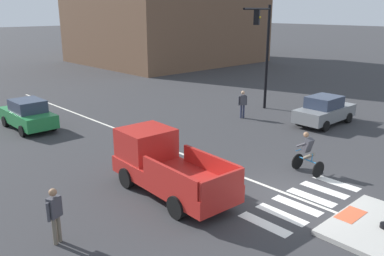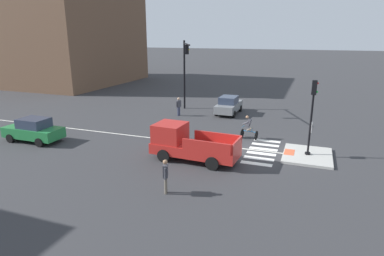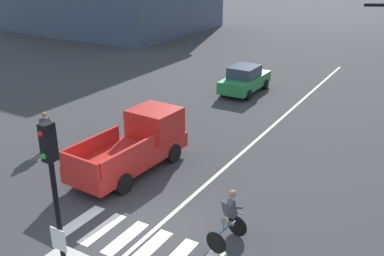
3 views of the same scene
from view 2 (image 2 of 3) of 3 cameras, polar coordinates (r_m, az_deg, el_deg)
ground_plane at (r=21.39m, az=10.77°, el=-3.82°), size 300.00×300.00×0.00m
traffic_island at (r=21.14m, az=19.41°, el=-4.51°), size 3.41×2.82×0.15m
tactile_pad_front at (r=21.13m, az=16.56°, el=-4.03°), size 1.10×0.60×0.01m
signal_pole at (r=20.38m, az=20.15°, el=2.84°), size 0.44×0.38×4.49m
crosswalk_stripe_a at (r=19.26m, az=11.11°, el=-6.10°), size 0.44×1.80×0.01m
crosswalk_stripe_b at (r=20.08m, az=11.54°, el=-5.19°), size 0.44×1.80×0.01m
crosswalk_stripe_c at (r=20.91m, az=11.93°, el=-4.35°), size 0.44×1.80×0.01m
crosswalk_stripe_d at (r=21.74m, az=12.29°, el=-3.58°), size 0.44×1.80×0.01m
crosswalk_stripe_e at (r=22.58m, az=12.63°, el=-2.86°), size 0.44×1.80×0.01m
crosswalk_stripe_f at (r=23.42m, az=12.93°, el=-2.19°), size 0.44×1.80×0.01m
lane_centre_line at (r=24.95m, az=-12.43°, el=-1.04°), size 0.14×28.00×0.01m
traffic_light_mast at (r=30.95m, az=-1.18°, el=10.94°), size 5.84×2.86×6.60m
building_corner_left at (r=54.56m, az=-21.53°, el=15.74°), size 19.77×18.34×15.82m
car_green_westbound_distant at (r=25.05m, az=-25.83°, el=-0.30°), size 1.86×4.11×1.64m
car_grey_cross_right at (r=30.72m, az=6.41°, el=3.98°), size 4.12×1.88×1.64m
pickup_truck_red_westbound_near at (r=19.22m, az=-0.79°, el=-2.73°), size 2.25×5.19×2.08m
cyclist at (r=23.40m, az=9.82°, el=0.19°), size 0.82×1.18×1.68m
pedestrian_at_curb_left at (r=15.24m, az=-4.62°, el=-7.92°), size 0.52×0.33×1.67m
pedestrian_waiting_far_side at (r=29.73m, az=-2.33°, el=4.00°), size 0.48×0.38×1.67m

